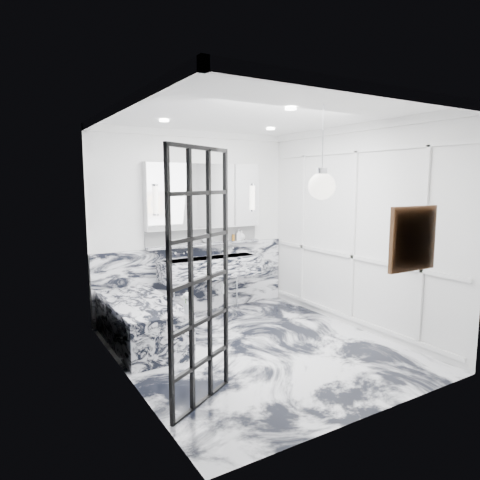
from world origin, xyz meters
TOP-DOWN VIEW (x-y plane):
  - floor at (0.00, 0.00)m, footprint 3.60×3.60m
  - ceiling at (0.00, 0.00)m, footprint 3.60×3.60m
  - wall_back at (0.00, 1.80)m, footprint 3.60×0.00m
  - wall_front at (0.00, -1.80)m, footprint 3.60×0.00m
  - wall_left at (-1.60, 0.00)m, footprint 0.00×3.60m
  - wall_right at (1.60, 0.00)m, footprint 0.00×3.60m
  - marble_clad_back at (0.00, 1.78)m, footprint 3.18×0.05m
  - marble_clad_left at (-1.59, 0.00)m, footprint 0.02×3.56m
  - panel_molding at (1.58, 0.00)m, footprint 0.03×3.40m
  - soap_bottle_a at (0.51, 1.71)m, footprint 0.11×0.11m
  - soap_bottle_b at (0.75, 1.71)m, footprint 0.10×0.10m
  - soap_bottle_c at (0.80, 1.71)m, footprint 0.15×0.15m
  - face_pot at (0.18, 1.71)m, footprint 0.16×0.16m
  - amber_bottle at (0.65, 1.71)m, footprint 0.04×0.04m
  - flower_vase at (-0.87, 0.11)m, footprint 0.09×0.09m
  - crittall_door at (-1.16, -0.83)m, footprint 0.78×0.48m
  - artwork at (0.51, -1.76)m, footprint 0.48×0.05m
  - pendant_light at (-0.03, -1.14)m, footprint 0.25×0.25m
  - trough_sink at (0.15, 1.55)m, footprint 1.60×0.45m
  - ledge at (0.15, 1.72)m, footprint 1.90×0.14m
  - subway_tile at (0.15, 1.78)m, footprint 1.90×0.03m
  - mirror_cabinet at (0.15, 1.73)m, footprint 1.90×0.16m
  - sconce_left at (-0.67, 1.63)m, footprint 0.07×0.07m
  - sconce_right at (0.97, 1.63)m, footprint 0.07×0.07m
  - bathtub at (-1.18, 0.90)m, footprint 0.75×1.65m

SIDE VIEW (x-z plane):
  - floor at x=0.00m, z-range 0.00..0.00m
  - bathtub at x=-1.18m, z-range 0.00..0.55m
  - marble_clad_back at x=0.00m, z-range 0.00..1.05m
  - flower_vase at x=-0.87m, z-range 0.55..0.67m
  - trough_sink at x=0.15m, z-range 0.58..0.88m
  - ledge at x=0.15m, z-range 1.05..1.09m
  - amber_bottle at x=0.65m, z-range 1.09..1.19m
  - crittall_door at x=-1.16m, z-range 0.00..2.33m
  - face_pot at x=0.18m, z-range 1.08..1.25m
  - soap_bottle_c at x=0.80m, z-range 1.09..1.25m
  - soap_bottle_b at x=0.75m, z-range 1.09..1.27m
  - soap_bottle_a at x=0.51m, z-range 1.09..1.31m
  - subway_tile at x=0.15m, z-range 1.09..1.32m
  - panel_molding at x=1.58m, z-range 0.15..2.45m
  - marble_clad_left at x=-1.59m, z-range 0.00..2.68m
  - wall_back at x=0.00m, z-range -0.40..3.20m
  - wall_front at x=0.00m, z-range -0.40..3.20m
  - wall_left at x=-1.60m, z-range -0.40..3.20m
  - wall_right at x=1.60m, z-range -0.40..3.20m
  - artwork at x=0.51m, z-range 1.29..1.77m
  - sconce_left at x=-0.67m, z-range 1.58..1.98m
  - sconce_right at x=0.97m, z-range 1.58..1.98m
  - mirror_cabinet at x=0.15m, z-range 1.32..2.32m
  - pendant_light at x=-0.03m, z-range 1.87..2.12m
  - ceiling at x=0.00m, z-range 2.80..2.80m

